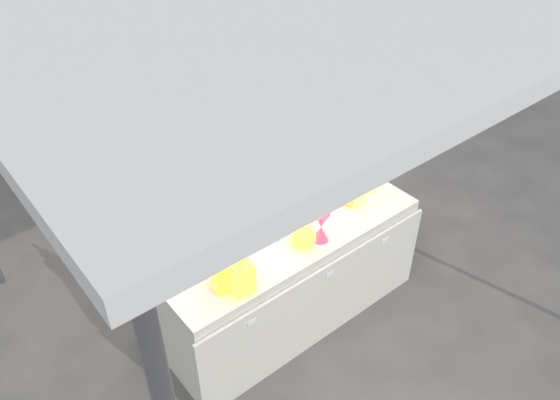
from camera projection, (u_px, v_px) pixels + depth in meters
ground at (280, 304)px, 3.97m from camera, size 80.00×80.00×0.00m
display_table at (281, 268)px, 3.73m from camera, size 1.84×0.83×0.75m
cardboard_box_closed at (121, 197)px, 4.65m from camera, size 0.68×0.56×0.43m
cardboard_box_flat at (188, 161)px, 5.43m from camera, size 0.89×0.71×0.07m
bottle_0 at (172, 235)px, 3.18m from camera, size 0.10×0.10×0.33m
bottle_1 at (211, 218)px, 3.30m from camera, size 0.10×0.10×0.34m
bottle_2 at (159, 219)px, 3.27m from camera, size 0.10×0.10×0.37m
bottle_3 at (199, 215)px, 3.34m from camera, size 0.08×0.08×0.31m
bottle_4 at (142, 242)px, 3.16m from camera, size 0.09×0.09×0.29m
bottle_5 at (216, 225)px, 3.22m from camera, size 0.09×0.09×0.38m
bottle_6 at (236, 225)px, 3.29m from camera, size 0.09×0.09×0.29m
bottle_7 at (246, 201)px, 3.47m from camera, size 0.07×0.07×0.29m
decanter_0 at (241, 272)px, 2.97m from camera, size 0.13×0.13×0.29m
decanter_1 at (221, 272)px, 2.99m from camera, size 0.11×0.11×0.25m
decanter_2 at (160, 257)px, 3.06m from camera, size 0.13×0.13×0.29m
hourglass_0 at (239, 263)px, 3.07m from camera, size 0.12×0.12×0.22m
hourglass_1 at (321, 227)px, 3.33m from camera, size 0.13×0.13×0.21m
hourglass_2 at (306, 217)px, 3.42m from camera, size 0.13×0.13×0.20m
hourglass_3 at (248, 220)px, 3.35m from camera, size 0.16×0.16×0.25m
hourglass_4 at (268, 221)px, 3.36m from camera, size 0.14×0.14×0.23m
hourglass_5 at (273, 224)px, 3.35m from camera, size 0.14×0.14×0.21m
globe_0 at (303, 239)px, 3.31m from camera, size 0.19×0.19×0.12m
globe_1 at (355, 196)px, 3.65m from camera, size 0.17×0.17×0.13m
globe_2 at (353, 196)px, 3.65m from camera, size 0.20×0.20×0.13m
globe_3 at (324, 186)px, 3.75m from camera, size 0.17×0.17×0.12m
lampshade_0 at (288, 183)px, 3.66m from camera, size 0.22×0.22×0.26m
lampshade_1 at (279, 193)px, 3.57m from camera, size 0.23×0.23×0.26m
lampshade_2 at (298, 171)px, 3.77m from camera, size 0.28×0.28×0.27m
lampshade_3 at (330, 156)px, 3.93m from camera, size 0.26×0.26×0.26m
bottle_8 at (346, 159)px, 3.87m from camera, size 0.07×0.07×0.29m
bottle_9 at (347, 147)px, 4.04m from camera, size 0.06×0.06×0.25m
bottle_11 at (373, 177)px, 3.72m from camera, size 0.07×0.07×0.25m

